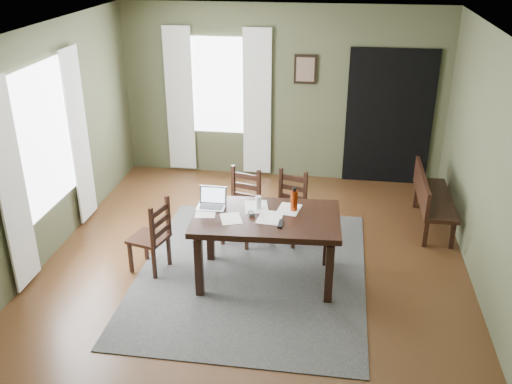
% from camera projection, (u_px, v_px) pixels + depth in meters
% --- Properties ---
extents(ground, '(5.00, 6.00, 0.01)m').
position_uv_depth(ground, '(252.00, 273.00, 6.66)').
color(ground, '#492C16').
extents(room_shell, '(5.02, 6.02, 2.71)m').
position_uv_depth(room_shell, '(252.00, 125.00, 5.91)').
color(room_shell, '#494E33').
rests_on(room_shell, ground).
extents(rug, '(2.60, 3.20, 0.01)m').
position_uv_depth(rug, '(252.00, 272.00, 6.66)').
color(rug, '#3B3B3B').
rests_on(rug, ground).
extents(dining_table, '(1.65, 1.05, 0.80)m').
position_uv_depth(dining_table, '(266.00, 224.00, 6.24)').
color(dining_table, black).
rests_on(dining_table, rug).
extents(chair_end, '(0.48, 0.48, 0.90)m').
position_uv_depth(chair_end, '(152.00, 237.00, 6.53)').
color(chair_end, black).
rests_on(chair_end, rug).
extents(chair_back_left, '(0.51, 0.51, 0.94)m').
position_uv_depth(chair_back_left, '(242.00, 207.00, 7.18)').
color(chair_back_left, black).
rests_on(chair_back_left, rug).
extents(chair_back_right, '(0.49, 0.49, 0.90)m').
position_uv_depth(chair_back_right, '(289.00, 208.00, 7.21)').
color(chair_back_right, black).
rests_on(chair_back_right, rug).
extents(bench, '(0.43, 1.34, 0.75)m').
position_uv_depth(bench, '(430.00, 196.00, 7.54)').
color(bench, black).
rests_on(bench, ground).
extents(laptop, '(0.31, 0.25, 0.21)m').
position_uv_depth(laptop, '(212.00, 202.00, 6.40)').
color(laptop, '#B7B7BC').
rests_on(laptop, dining_table).
extents(computer_mouse, '(0.09, 0.12, 0.03)m').
position_uv_depth(computer_mouse, '(251.00, 213.00, 6.22)').
color(computer_mouse, '#3F3F42').
rests_on(computer_mouse, dining_table).
extents(tv_remote, '(0.05, 0.18, 0.02)m').
position_uv_depth(tv_remote, '(281.00, 224.00, 6.01)').
color(tv_remote, black).
rests_on(tv_remote, dining_table).
extents(drinking_glass, '(0.08, 0.08, 0.15)m').
position_uv_depth(drinking_glass, '(258.00, 202.00, 6.34)').
color(drinking_glass, silver).
rests_on(drinking_glass, dining_table).
extents(water_bottle, '(0.10, 0.10, 0.27)m').
position_uv_depth(water_bottle, '(294.00, 200.00, 6.28)').
color(water_bottle, '#A02F0C').
rests_on(water_bottle, dining_table).
extents(paper_a, '(0.26, 0.31, 0.00)m').
position_uv_depth(paper_a, '(206.00, 212.00, 6.28)').
color(paper_a, white).
rests_on(paper_a, dining_table).
extents(paper_b, '(0.28, 0.35, 0.00)m').
position_uv_depth(paper_b, '(270.00, 217.00, 6.16)').
color(paper_b, white).
rests_on(paper_b, dining_table).
extents(paper_c, '(0.32, 0.38, 0.00)m').
position_uv_depth(paper_c, '(256.00, 207.00, 6.40)').
color(paper_c, white).
rests_on(paper_c, dining_table).
extents(paper_d, '(0.28, 0.34, 0.00)m').
position_uv_depth(paper_d, '(289.00, 209.00, 6.35)').
color(paper_d, white).
rests_on(paper_d, dining_table).
extents(paper_e, '(0.29, 0.33, 0.00)m').
position_uv_depth(paper_e, '(231.00, 219.00, 6.14)').
color(paper_e, white).
rests_on(paper_e, dining_table).
extents(window_left, '(0.01, 1.30, 1.70)m').
position_uv_depth(window_left, '(43.00, 139.00, 6.57)').
color(window_left, white).
rests_on(window_left, ground).
extents(window_back, '(1.00, 0.01, 1.50)m').
position_uv_depth(window_back, '(218.00, 86.00, 8.87)').
color(window_back, white).
rests_on(window_back, ground).
extents(curtain_left_near, '(0.03, 0.48, 2.30)m').
position_uv_depth(curtain_left_near, '(12.00, 188.00, 5.93)').
color(curtain_left_near, silver).
rests_on(curtain_left_near, ground).
extents(curtain_left_far, '(0.03, 0.48, 2.30)m').
position_uv_depth(curtain_left_far, '(79.00, 137.00, 7.41)').
color(curtain_left_far, silver).
rests_on(curtain_left_far, ground).
extents(curtain_back_left, '(0.44, 0.03, 2.30)m').
position_uv_depth(curtain_back_left, '(180.00, 100.00, 9.03)').
color(curtain_back_left, silver).
rests_on(curtain_back_left, ground).
extents(curtain_back_right, '(0.44, 0.03, 2.30)m').
position_uv_depth(curtain_back_right, '(257.00, 103.00, 8.86)').
color(curtain_back_right, silver).
rests_on(curtain_back_right, ground).
extents(framed_picture, '(0.34, 0.03, 0.44)m').
position_uv_depth(framed_picture, '(305.00, 69.00, 8.56)').
color(framed_picture, black).
rests_on(framed_picture, ground).
extents(doorway_back, '(1.30, 0.03, 2.10)m').
position_uv_depth(doorway_back, '(389.00, 118.00, 8.67)').
color(doorway_back, black).
rests_on(doorway_back, ground).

